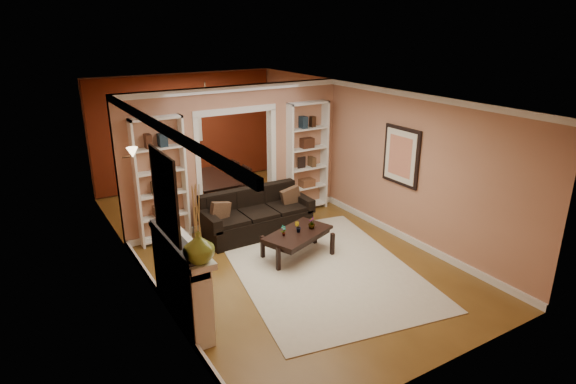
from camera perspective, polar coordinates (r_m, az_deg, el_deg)
floor at (r=8.86m, az=-2.56°, el=-5.97°), size 8.00×8.00×0.00m
ceiling at (r=8.08m, az=-2.85°, el=11.60°), size 8.00×8.00×0.00m
wall_back at (r=11.93m, az=-12.07°, el=7.18°), size 8.00×0.00×8.00m
wall_front at (r=5.46m, az=18.20°, el=-8.30°), size 8.00×0.00×8.00m
wall_left at (r=7.61m, az=-17.71°, el=-0.30°), size 0.00×8.00×8.00m
wall_right at (r=9.61m, az=9.17°, el=4.43°), size 0.00×8.00×8.00m
partition_wall at (r=9.40m, az=-6.23°, el=4.23°), size 4.50×0.15×2.70m
red_back_panel at (r=11.91m, az=-12.01°, el=7.02°), size 4.44×0.04×2.64m
dining_window at (r=11.82m, az=-12.02°, el=8.07°), size 0.78×0.03×0.98m
area_rug at (r=7.98m, az=4.07°, el=-9.01°), size 3.34×4.21×0.01m
sofa at (r=9.08m, az=-3.74°, el=-2.51°), size 2.10×0.91×0.82m
pillow_left at (r=8.70m, az=-8.05°, el=-2.42°), size 0.38×0.16×0.37m
pillow_right at (r=9.34m, az=0.34°, el=-0.65°), size 0.38×0.11×0.38m
coffee_table at (r=8.25m, az=1.16°, el=-6.21°), size 1.35×1.04×0.45m
plant_left at (r=7.99m, az=-0.52°, el=-4.60°), size 0.11×0.09×0.18m
plant_center at (r=8.12m, az=1.18°, el=-4.18°), size 0.13×0.13×0.19m
plant_right at (r=8.26m, az=2.82°, el=-3.70°), size 0.16×0.16×0.21m
bookshelf_left at (r=8.79m, az=-14.86°, el=1.22°), size 0.90×0.30×2.30m
bookshelf_right at (r=10.04m, az=2.25°, el=4.14°), size 0.90×0.30×2.30m
fireplace at (r=6.63m, az=-12.36°, el=-10.11°), size 0.32×1.70×1.16m
vase at (r=5.69m, az=-10.54°, el=-6.42°), size 0.38×0.38×0.38m
mirror at (r=6.09m, az=-14.42°, el=-0.37°), size 0.03×0.95×1.10m
wall_sconce at (r=8.01m, az=-18.36°, el=4.21°), size 0.18×0.18×0.22m
framed_art at (r=8.82m, az=13.23°, el=4.15°), size 0.04×0.85×1.05m
dining_table at (r=10.87m, az=-9.14°, el=0.30°), size 1.60×0.89×0.56m
dining_chair_nw at (r=10.39m, az=-11.33°, el=-0.18°), size 0.43×0.43×0.76m
dining_chair_ne at (r=10.78m, az=-5.86°, el=0.94°), size 0.46×0.46×0.79m
dining_chair_sw at (r=10.91m, az=-12.45°, el=0.89°), size 0.42×0.42×0.82m
dining_chair_se at (r=11.30m, az=-7.19°, el=1.73°), size 0.46×0.46×0.78m
chandelier at (r=10.61m, az=-9.90°, el=9.51°), size 0.50×0.50×0.30m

